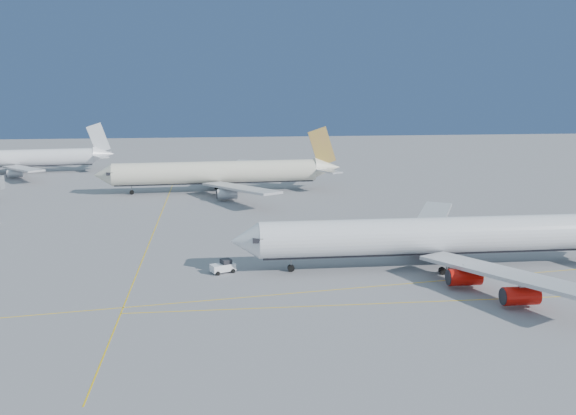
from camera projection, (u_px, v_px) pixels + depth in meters
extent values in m
plane|color=slate|center=(376.00, 274.00, 107.59)|extent=(500.00, 500.00, 0.00)
cube|color=#E8B80C|center=(432.00, 301.00, 94.49)|extent=(90.00, 0.18, 0.02)
cube|color=#E8B80C|center=(385.00, 285.00, 101.75)|extent=(118.86, 16.88, 0.02)
cube|color=#E8B80C|center=(152.00, 237.00, 132.55)|extent=(0.18, 140.00, 0.02)
cylinder|color=white|center=(433.00, 235.00, 110.69)|extent=(60.43, 6.58, 6.26)
cone|color=white|center=(245.00, 241.00, 107.06)|extent=(4.89, 6.28, 6.26)
cube|color=black|center=(257.00, 237.00, 107.16)|extent=(1.76, 5.95, 0.75)
cube|color=#B7B7BC|center=(508.00, 274.00, 94.60)|extent=(18.84, 30.50, 0.59)
cube|color=#B7B7BC|center=(430.00, 222.00, 128.70)|extent=(18.57, 30.59, 0.59)
cylinder|color=gray|center=(291.00, 261.00, 108.69)|extent=(0.26, 0.26, 2.48)
cylinder|color=black|center=(291.00, 268.00, 108.94)|extent=(1.19, 0.76, 1.19)
cylinder|color=gray|center=(447.00, 264.00, 107.27)|extent=(0.35, 0.35, 2.48)
cylinder|color=black|center=(447.00, 271.00, 107.52)|extent=(1.19, 0.98, 1.19)
cylinder|color=gray|center=(430.00, 250.00, 115.88)|extent=(0.35, 0.35, 2.48)
cylinder|color=black|center=(430.00, 256.00, 116.13)|extent=(1.19, 0.98, 1.19)
cylinder|color=red|center=(464.00, 277.00, 100.00)|extent=(5.19, 2.72, 2.70)
cylinder|color=red|center=(520.00, 296.00, 91.38)|extent=(5.19, 2.72, 2.70)
cylinder|color=red|center=(417.00, 239.00, 123.14)|extent=(5.19, 2.72, 2.70)
cylinder|color=red|center=(425.00, 227.00, 132.78)|extent=(5.19, 2.72, 2.70)
cylinder|color=beige|center=(216.00, 172.00, 182.72)|extent=(57.77, 9.61, 6.30)
cone|color=beige|center=(103.00, 175.00, 177.66)|extent=(5.33, 6.58, 6.30)
cone|color=beige|center=(327.00, 167.00, 187.88)|extent=(8.07, 6.42, 5.99)
cube|color=black|center=(110.00, 173.00, 177.86)|extent=(2.11, 6.08, 0.77)
cube|color=#B7B7BC|center=(240.00, 188.00, 167.15)|extent=(20.12, 29.79, 0.61)
cube|color=#B7B7BC|center=(230.00, 169.00, 200.71)|extent=(17.20, 30.76, 0.61)
cube|color=#AB7C3F|center=(322.00, 146.00, 186.37)|extent=(8.52, 0.99, 11.70)
cylinder|color=gray|center=(132.00, 188.00, 179.66)|extent=(0.27, 0.27, 2.54)
cylinder|color=black|center=(132.00, 192.00, 179.91)|extent=(1.26, 0.84, 1.22)
cylinder|color=gray|center=(221.00, 188.00, 179.34)|extent=(0.35, 0.35, 2.54)
cylinder|color=black|center=(221.00, 192.00, 179.59)|extent=(1.27, 1.06, 1.22)
cylinder|color=gray|center=(219.00, 183.00, 187.99)|extent=(0.35, 0.35, 2.54)
cylinder|color=black|center=(219.00, 187.00, 188.24)|extent=(1.27, 1.06, 1.22)
cylinder|color=#B7B7BC|center=(227.00, 194.00, 170.04)|extent=(5.46, 3.07, 2.76)
cylinder|color=#B7B7BC|center=(220.00, 178.00, 197.62)|extent=(5.46, 3.07, 2.76)
cylinder|color=white|center=(16.00, 158.00, 218.11)|extent=(51.30, 11.65, 5.71)
cone|color=white|center=(104.00, 154.00, 224.37)|extent=(7.72, 6.22, 5.42)
cube|color=#B7B7BC|center=(23.00, 169.00, 204.68)|extent=(19.30, 26.00, 0.56)
cube|color=#B7B7BC|center=(37.00, 157.00, 234.23)|extent=(14.04, 27.72, 0.56)
cube|color=silver|center=(98.00, 138.00, 222.90)|extent=(7.84, 1.37, 10.79)
cylinder|color=gray|center=(17.00, 170.00, 215.14)|extent=(0.33, 0.33, 2.35)
cylinder|color=black|center=(18.00, 173.00, 215.37)|extent=(1.22, 1.04, 1.12)
cylinder|color=gray|center=(22.00, 167.00, 222.93)|extent=(0.33, 0.33, 2.35)
cylinder|color=black|center=(22.00, 170.00, 223.16)|extent=(1.22, 1.04, 1.12)
cylinder|color=#B7B7BC|center=(15.00, 174.00, 207.06)|extent=(5.16, 3.11, 2.55)
cylinder|color=#B7B7BC|center=(28.00, 163.00, 231.36)|extent=(5.16, 3.11, 2.55)
cube|color=white|center=(223.00, 267.00, 108.28)|extent=(4.50, 3.48, 1.21)
cube|color=black|center=(226.00, 262.00, 108.40)|extent=(2.17, 2.22, 0.91)
cylinder|color=black|center=(218.00, 273.00, 106.80)|extent=(0.79, 0.61, 0.71)
cylinder|color=black|center=(213.00, 270.00, 108.59)|extent=(0.79, 0.61, 0.71)
cylinder|color=black|center=(233.00, 271.00, 108.20)|extent=(0.79, 0.61, 0.71)
cylinder|color=black|center=(228.00, 268.00, 109.99)|extent=(0.79, 0.61, 0.71)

